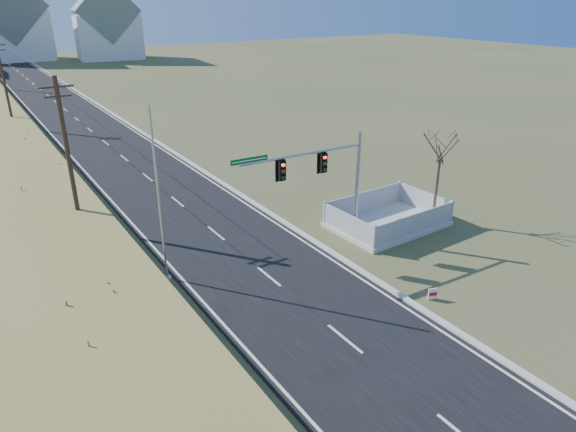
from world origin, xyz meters
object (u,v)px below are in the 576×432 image
at_px(traffic_signal_mast, 330,179).
at_px(open_sign, 433,294).
at_px(fence_enclosure, 387,221).
at_px(flagpole, 161,216).
at_px(bare_tree, 441,145).

bearing_deg(traffic_signal_mast, open_sign, -82.95).
height_order(fence_enclosure, flagpole, flagpole).
xyz_separation_m(fence_enclosure, bare_tree, (2.80, -1.06, 4.56)).
distance_m(traffic_signal_mast, flagpole, 9.08).
xyz_separation_m(flagpole, bare_tree, (16.37, -2.20, 1.43)).
xyz_separation_m(fence_enclosure, open_sign, (-3.99, -7.26, 0.01)).
bearing_deg(open_sign, flagpole, 158.91).
height_order(flagpole, bare_tree, flagpole).
bearing_deg(bare_tree, fence_enclosure, 159.34).
xyz_separation_m(traffic_signal_mast, flagpole, (-8.98, 1.26, -0.50)).
distance_m(traffic_signal_mast, open_sign, 8.03).
bearing_deg(traffic_signal_mast, bare_tree, -4.99).
height_order(traffic_signal_mast, fence_enclosure, traffic_signal_mast).
relative_size(fence_enclosure, open_sign, 12.03).
relative_size(traffic_signal_mast, open_sign, 13.77).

